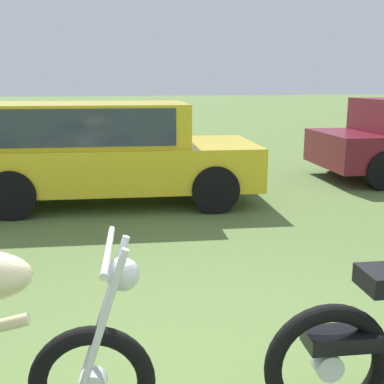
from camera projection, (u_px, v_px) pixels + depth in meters
car_yellow at (102, 145)px, 7.07m from camera, size 4.17×2.21×1.43m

